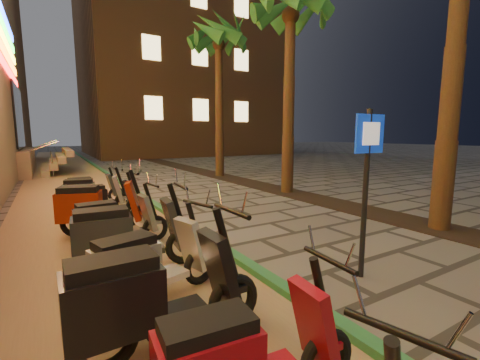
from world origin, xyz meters
TOP-DOWN VIEW (x-y plane):
  - ground at (0.00, 0.00)m, footprint 120.00×120.00m
  - parking_strip at (-2.60, 10.00)m, footprint 3.40×60.00m
  - green_curb at (-0.90, 10.00)m, footprint 0.18×60.00m
  - planting_strip at (3.60, 5.00)m, footprint 1.20×40.00m
  - apartment_block at (9.00, 32.00)m, footprint 18.00×16.06m
  - palm_c at (3.60, 7.00)m, footprint 2.97×3.02m
  - palm_d at (3.60, 12.00)m, footprint 2.97×3.02m
  - pedestrian_sign at (0.31, 1.32)m, footprint 0.50×0.10m
  - scooter_4 at (-2.31, 0.21)m, footprint 1.56×0.55m
  - scooter_5 at (-2.66, 1.19)m, footprint 1.81×0.64m
  - scooter_6 at (-2.45, 2.07)m, footprint 1.61×0.80m
  - scooter_7 at (-2.49, 3.10)m, footprint 1.79×0.64m
  - scooter_8 at (-2.47, 4.19)m, footprint 1.58×0.57m
  - scooter_9 at (-2.61, 5.17)m, footprint 1.81×0.96m
  - scooter_10 at (-2.36, 6.18)m, footprint 1.57×0.55m
  - scooter_11 at (-2.50, 7.08)m, footprint 1.65×0.72m
  - scooter_12 at (-2.42, 8.17)m, footprint 1.48×0.52m

SIDE VIEW (x-z plane):
  - ground at x=0.00m, z-range 0.00..0.00m
  - parking_strip at x=-2.60m, z-range 0.00..0.01m
  - planting_strip at x=3.60m, z-range 0.00..0.02m
  - green_curb at x=-0.90m, z-range 0.00..0.10m
  - scooter_12 at x=-2.42m, z-range -0.07..0.97m
  - scooter_4 at x=-2.31m, z-range -0.07..1.02m
  - scooter_10 at x=-2.36m, z-range -0.07..1.03m
  - scooter_8 at x=-2.47m, z-range -0.07..1.04m
  - scooter_6 at x=-2.45m, z-range -0.07..1.06m
  - scooter_11 at x=-2.50m, z-range -0.08..1.08m
  - scooter_7 at x=-2.49m, z-range -0.08..1.18m
  - scooter_5 at x=-2.66m, z-range -0.08..1.20m
  - scooter_9 at x=-2.61m, z-range -0.08..1.20m
  - pedestrian_sign at x=0.31m, z-range 0.34..2.63m
  - palm_c at x=3.60m, z-range 2.27..9.18m
  - palm_d at x=3.60m, z-range 2.36..9.53m
  - apartment_block at x=9.00m, z-range 0.00..25.00m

